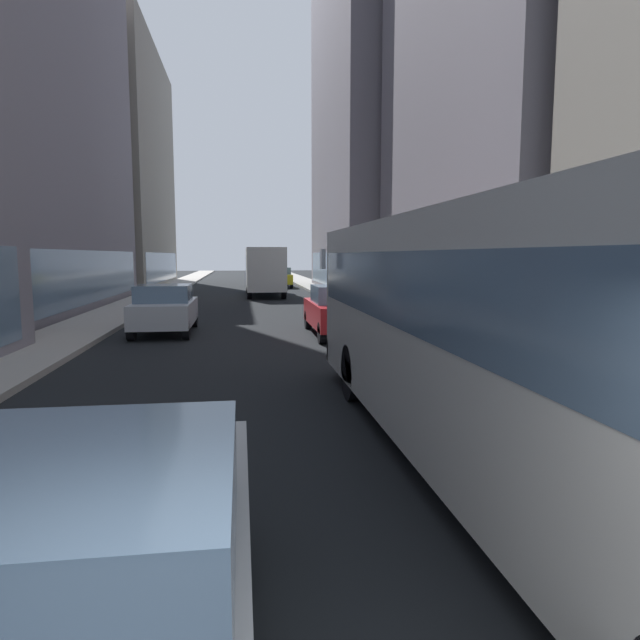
{
  "coord_description": "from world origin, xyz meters",
  "views": [
    {
      "loc": [
        -0.29,
        -1.07,
        2.57
      ],
      "look_at": [
        1.12,
        8.82,
        1.4
      ],
      "focal_mm": 31.01,
      "sensor_mm": 36.0,
      "label": 1
    }
  ],
  "objects_px": {
    "transit_bus": "(513,325)",
    "box_truck": "(265,270)",
    "car_yellow_taxi": "(279,277)",
    "car_silver_sedan": "(165,309)",
    "car_grey_wagon": "(69,596)",
    "car_red_coupe": "(338,310)"
  },
  "relations": [
    {
      "from": "car_grey_wagon",
      "to": "box_truck",
      "type": "bearing_deg",
      "value": 85.79
    },
    {
      "from": "car_grey_wagon",
      "to": "transit_bus",
      "type": "bearing_deg",
      "value": 37.77
    },
    {
      "from": "car_red_coupe",
      "to": "box_truck",
      "type": "relative_size",
      "value": 0.56
    },
    {
      "from": "car_yellow_taxi",
      "to": "car_red_coupe",
      "type": "bearing_deg",
      "value": -90.0
    },
    {
      "from": "car_grey_wagon",
      "to": "car_red_coupe",
      "type": "xyz_separation_m",
      "value": [
        4.0,
        14.62,
        -0.0
      ]
    },
    {
      "from": "box_truck",
      "to": "car_red_coupe",
      "type": "bearing_deg",
      "value": -84.92
    },
    {
      "from": "transit_bus",
      "to": "car_red_coupe",
      "type": "distance_m",
      "value": 11.56
    },
    {
      "from": "car_grey_wagon",
      "to": "box_truck",
      "type": "xyz_separation_m",
      "value": [
        2.4,
        32.6,
        0.84
      ]
    },
    {
      "from": "car_yellow_taxi",
      "to": "car_silver_sedan",
      "type": "distance_m",
      "value": 26.83
    },
    {
      "from": "transit_bus",
      "to": "car_grey_wagon",
      "type": "relative_size",
      "value": 2.79
    },
    {
      "from": "car_red_coupe",
      "to": "car_silver_sedan",
      "type": "bearing_deg",
      "value": 167.68
    },
    {
      "from": "box_truck",
      "to": "car_silver_sedan",
      "type": "bearing_deg",
      "value": -103.43
    },
    {
      "from": "transit_bus",
      "to": "box_truck",
      "type": "xyz_separation_m",
      "value": [
        -1.6,
        29.5,
        -0.11
      ]
    },
    {
      "from": "car_silver_sedan",
      "to": "box_truck",
      "type": "bearing_deg",
      "value": 76.57
    },
    {
      "from": "car_yellow_taxi",
      "to": "car_red_coupe",
      "type": "distance_m",
      "value": 27.47
    },
    {
      "from": "car_grey_wagon",
      "to": "box_truck",
      "type": "relative_size",
      "value": 0.55
    },
    {
      "from": "car_red_coupe",
      "to": "box_truck",
      "type": "distance_m",
      "value": 18.07
    },
    {
      "from": "car_grey_wagon",
      "to": "box_truck",
      "type": "distance_m",
      "value": 32.7
    },
    {
      "from": "car_grey_wagon",
      "to": "car_yellow_taxi",
      "type": "relative_size",
      "value": 0.87
    },
    {
      "from": "transit_bus",
      "to": "box_truck",
      "type": "bearing_deg",
      "value": 93.1
    },
    {
      "from": "transit_bus",
      "to": "car_yellow_taxi",
      "type": "bearing_deg",
      "value": 90.0
    },
    {
      "from": "car_grey_wagon",
      "to": "car_yellow_taxi",
      "type": "distance_m",
      "value": 42.28
    }
  ]
}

